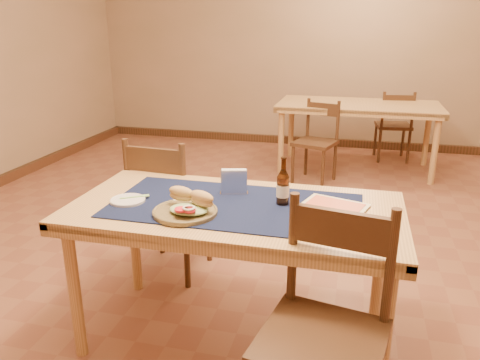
% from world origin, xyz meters
% --- Properties ---
extents(room, '(6.04, 7.04, 2.84)m').
position_xyz_m(room, '(0.00, 0.00, 1.40)').
color(room, brown).
rests_on(room, ground).
extents(main_table, '(1.60, 0.80, 0.75)m').
position_xyz_m(main_table, '(0.00, -0.80, 0.67)').
color(main_table, tan).
rests_on(main_table, ground).
extents(placemat, '(1.20, 0.60, 0.01)m').
position_xyz_m(placemat, '(0.00, -0.80, 0.75)').
color(placemat, '#10163D').
rests_on(placemat, main_table).
extents(baseboard, '(6.00, 7.00, 0.10)m').
position_xyz_m(baseboard, '(0.00, 0.00, 0.05)').
color(baseboard, '#452818').
rests_on(baseboard, ground).
extents(back_table, '(1.76, 0.89, 0.75)m').
position_xyz_m(back_table, '(0.55, 2.48, 0.67)').
color(back_table, tan).
rests_on(back_table, ground).
extents(chair_main_far, '(0.46, 0.46, 0.94)m').
position_xyz_m(chair_main_far, '(-0.59, -0.24, 0.49)').
color(chair_main_far, '#452818').
rests_on(chair_main_far, ground).
extents(chair_main_near, '(0.52, 0.52, 0.96)m').
position_xyz_m(chair_main_near, '(0.49, -1.32, 0.50)').
color(chair_main_near, '#452818').
rests_on(chair_main_near, ground).
extents(chair_back_near, '(0.49, 0.49, 0.84)m').
position_xyz_m(chair_back_near, '(0.16, 1.94, 0.44)').
color(chair_back_near, '#452818').
rests_on(chair_back_near, ground).
extents(chair_back_far, '(0.43, 0.43, 0.85)m').
position_xyz_m(chair_back_far, '(0.98, 2.94, 0.44)').
color(chair_back_far, '#452818').
rests_on(chair_back_far, ground).
extents(sandwich_plate, '(0.30, 0.30, 0.11)m').
position_xyz_m(sandwich_plate, '(-0.18, -0.96, 0.79)').
color(sandwich_plate, brown).
rests_on(sandwich_plate, placemat).
extents(side_plate, '(0.17, 0.17, 0.01)m').
position_xyz_m(side_plate, '(-0.52, -0.88, 0.76)').
color(side_plate, silver).
rests_on(side_plate, placemat).
extents(fork, '(0.13, 0.09, 0.00)m').
position_xyz_m(fork, '(-0.49, -0.85, 0.77)').
color(fork, '#92CE71').
rests_on(fork, side_plate).
extents(beer_bottle, '(0.06, 0.06, 0.24)m').
position_xyz_m(beer_bottle, '(0.22, -0.73, 0.84)').
color(beer_bottle, '#4B250D').
rests_on(beer_bottle, placemat).
extents(napkin_holder, '(0.15, 0.09, 0.13)m').
position_xyz_m(napkin_holder, '(-0.05, -0.64, 0.82)').
color(napkin_holder, silver).
rests_on(napkin_holder, placemat).
extents(menu_card, '(0.35, 0.30, 0.01)m').
position_xyz_m(menu_card, '(0.47, -0.70, 0.76)').
color(menu_card, beige).
rests_on(menu_card, placemat).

